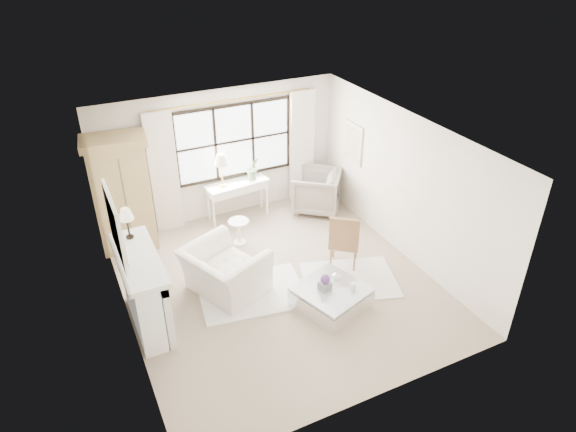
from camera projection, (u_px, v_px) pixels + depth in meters
name	position (u px, v px, depth m)	size (l,w,h in m)	color
floor	(279.00, 284.00, 8.91)	(5.50, 5.50, 0.00)	tan
ceiling	(277.00, 138.00, 7.54)	(5.50, 5.50, 0.00)	silver
wall_back	(221.00, 155.00, 10.36)	(5.00, 5.00, 0.00)	silver
wall_front	(376.00, 322.00, 6.09)	(5.00, 5.00, 0.00)	white
wall_left	(119.00, 256.00, 7.28)	(5.50, 5.50, 0.00)	beige
wall_right	(405.00, 186.00, 9.17)	(5.50, 5.50, 0.00)	white
window_pane	(234.00, 141.00, 10.33)	(2.40, 0.02, 1.50)	silver
window_frame	(234.00, 141.00, 10.32)	(2.50, 0.04, 1.50)	black
curtain_rod	(233.00, 100.00, 9.84)	(0.04, 0.04, 3.30)	#A58239
curtain_left	(164.00, 173.00, 9.89)	(0.55, 0.10, 2.47)	beige
curtain_right	(302.00, 147.00, 11.02)	(0.55, 0.10, 2.47)	silver
fireplace	(142.00, 291.00, 7.72)	(0.58, 1.66, 1.26)	white
mirror_frame	(115.00, 226.00, 7.05)	(0.05, 1.15, 0.95)	white
mirror_glass	(117.00, 226.00, 7.06)	(0.02, 1.00, 0.80)	#B4B9C0
art_frame	(353.00, 143.00, 10.38)	(0.04, 0.62, 0.82)	silver
art_canvas	(352.00, 143.00, 10.37)	(0.01, 0.52, 0.72)	beige
mantel_lamp	(126.00, 215.00, 7.67)	(0.22, 0.22, 0.51)	black
armoire	(122.00, 193.00, 9.38)	(1.19, 0.82, 2.24)	tan
console_table	(238.00, 200.00, 10.71)	(1.34, 0.59, 0.80)	white
console_lamp	(221.00, 161.00, 10.10)	(0.28, 0.28, 0.69)	#B38D3E
orchid_plant	(253.00, 168.00, 10.52)	(0.27, 0.22, 0.50)	#5D7951
side_table	(239.00, 229.00, 9.85)	(0.40, 0.40, 0.51)	white
rug_left	(252.00, 293.00, 8.67)	(1.75, 1.23, 0.03)	white
rug_right	(349.00, 280.00, 8.99)	(1.60, 1.20, 0.03)	silver
club_armchair	(225.00, 271.00, 8.55)	(1.26, 1.10, 0.82)	white
wingback_chair	(316.00, 191.00, 10.96)	(0.94, 0.97, 0.88)	gray
french_chair	(344.00, 251.00, 9.23)	(0.68, 0.68, 1.08)	#93643D
coffee_table	(331.00, 298.00, 8.30)	(1.26, 1.26, 0.38)	white
planter_box	(325.00, 286.00, 8.15)	(0.17, 0.17, 0.13)	slate
planter_flowers	(325.00, 279.00, 8.08)	(0.15, 0.15, 0.15)	#5A2E74
pillar_candle	(353.00, 286.00, 8.14)	(0.09, 0.09, 0.12)	beige
coffee_vase	(336.00, 275.00, 8.38)	(0.14, 0.14, 0.15)	white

